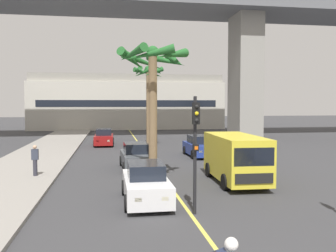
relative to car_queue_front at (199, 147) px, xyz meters
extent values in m
cube|color=gray|center=(-11.79, -6.88, -0.65)|extent=(4.80, 80.00, 0.15)
cube|color=#DBCC4C|center=(-3.79, 1.12, -0.72)|extent=(0.14, 56.00, 0.01)
cube|color=gray|center=(9.04, 14.42, 6.38)|extent=(2.80, 4.40, 14.19)
cube|color=beige|center=(-3.79, 32.26, 2.90)|extent=(29.68, 8.00, 7.25)
cube|color=#9C998D|center=(-3.79, 32.26, 7.13)|extent=(29.09, 7.20, 1.20)
cube|color=black|center=(-3.79, 28.24, 3.27)|extent=(26.71, 0.04, 1.00)
sphere|color=white|center=(-4.41, -20.24, 0.64)|extent=(0.26, 0.26, 0.26)
cube|color=navy|center=(0.00, -0.03, -0.14)|extent=(1.79, 4.14, 0.80)
cube|color=black|center=(0.00, 0.12, 0.54)|extent=(1.44, 2.08, 0.60)
cube|color=#F2EDCC|center=(0.51, -2.03, -0.09)|extent=(0.24, 0.09, 0.14)
cube|color=#F2EDCC|center=(-0.42, -2.05, -0.09)|extent=(0.24, 0.09, 0.14)
cylinder|color=black|center=(0.84, -1.29, -0.40)|extent=(0.23, 0.64, 0.64)
cylinder|color=black|center=(-0.78, -1.32, -0.40)|extent=(0.23, 0.64, 0.64)
cylinder|color=black|center=(0.78, 1.26, -0.40)|extent=(0.23, 0.64, 0.64)
cylinder|color=black|center=(-0.83, 1.22, -0.40)|extent=(0.23, 0.64, 0.64)
cube|color=maroon|center=(-7.18, 8.42, -0.14)|extent=(1.77, 4.13, 0.80)
cube|color=black|center=(-7.18, 8.57, 0.54)|extent=(1.43, 2.07, 0.60)
cube|color=#F2EDCC|center=(-6.75, 6.40, -0.09)|extent=(0.24, 0.08, 0.14)
cube|color=#F2EDCC|center=(-7.68, 6.42, -0.09)|extent=(0.24, 0.08, 0.14)
cylinder|color=black|center=(-6.40, 7.14, -0.40)|extent=(0.23, 0.64, 0.64)
cylinder|color=black|center=(-8.01, 7.17, -0.40)|extent=(0.23, 0.64, 0.64)
cylinder|color=black|center=(-6.35, 9.68, -0.40)|extent=(0.23, 0.64, 0.64)
cylinder|color=black|center=(-7.97, 9.71, -0.40)|extent=(0.23, 0.64, 0.64)
cube|color=#4C5156|center=(-5.04, -4.55, -0.14)|extent=(1.86, 4.16, 0.80)
cube|color=black|center=(-5.04, -4.40, 0.54)|extent=(1.47, 2.10, 0.60)
cube|color=#F2EDCC|center=(-4.49, -6.54, -0.09)|extent=(0.24, 0.09, 0.14)
cube|color=#F2EDCC|center=(-5.42, -6.58, -0.09)|extent=(0.24, 0.09, 0.14)
cylinder|color=black|center=(-4.18, -5.79, -0.40)|extent=(0.24, 0.65, 0.64)
cylinder|color=black|center=(-5.79, -5.86, -0.40)|extent=(0.24, 0.65, 0.64)
cylinder|color=black|center=(-4.28, -3.25, -0.40)|extent=(0.24, 0.65, 0.64)
cylinder|color=black|center=(-5.89, -3.32, -0.40)|extent=(0.24, 0.65, 0.64)
cube|color=white|center=(-5.19, -12.09, -0.14)|extent=(1.71, 4.10, 0.80)
cube|color=black|center=(-5.20, -11.94, 0.54)|extent=(1.40, 2.05, 0.60)
cube|color=#F2EDCC|center=(-4.72, -14.09, -0.09)|extent=(0.24, 0.08, 0.14)
cube|color=#F2EDCC|center=(-5.66, -14.10, -0.09)|extent=(0.24, 0.08, 0.14)
cylinder|color=black|center=(-4.38, -13.35, -0.40)|extent=(0.22, 0.64, 0.64)
cylinder|color=black|center=(-6.00, -13.36, -0.40)|extent=(0.22, 0.64, 0.64)
cylinder|color=black|center=(-4.39, -10.81, -0.40)|extent=(0.22, 0.64, 0.64)
cylinder|color=black|center=(-6.01, -10.82, -0.40)|extent=(0.22, 0.64, 0.64)
cube|color=yellow|center=(-0.44, -9.19, 0.59)|extent=(2.14, 5.25, 2.10)
cube|color=black|center=(-0.51, -11.75, 0.94)|extent=(1.80, 0.13, 0.80)
cube|color=black|center=(-0.51, -11.81, 0.01)|extent=(1.70, 0.11, 0.44)
cylinder|color=black|center=(0.47, -10.78, -0.34)|extent=(0.28, 0.77, 0.76)
cylinder|color=black|center=(-1.43, -10.72, -0.34)|extent=(0.28, 0.77, 0.76)
cylinder|color=black|center=(0.56, -7.66, -0.34)|extent=(0.28, 0.77, 0.76)
cylinder|color=black|center=(-1.34, -7.61, -0.34)|extent=(0.28, 0.77, 0.76)
cylinder|color=black|center=(-3.63, -13.99, 1.38)|extent=(0.12, 0.12, 4.20)
cube|color=black|center=(-3.63, -14.13, 2.88)|extent=(0.24, 0.20, 0.76)
sphere|color=black|center=(-3.63, -14.23, 3.12)|extent=(0.14, 0.14, 0.14)
sphere|color=yellow|center=(-3.63, -14.23, 2.88)|extent=(0.14, 0.14, 0.14)
sphere|color=black|center=(-3.63, -14.23, 2.64)|extent=(0.14, 0.14, 0.14)
cube|color=black|center=(-3.63, -14.11, 1.68)|extent=(0.20, 0.16, 0.24)
cube|color=orange|center=(-3.63, -14.19, 1.68)|extent=(0.12, 0.03, 0.12)
cylinder|color=brown|center=(-4.51, -8.71, 2.43)|extent=(0.42, 0.42, 6.29)
sphere|color=#236028|center=(-4.51, -8.71, 5.72)|extent=(0.60, 0.60, 0.60)
cone|color=#236028|center=(-3.38, -8.56, 5.36)|extent=(0.74, 2.36, 1.11)
cone|color=#236028|center=(-3.73, -7.87, 5.41)|extent=(2.00, 1.91, 1.03)
cone|color=#236028|center=(-4.89, -7.63, 5.37)|extent=(2.34, 1.18, 1.09)
cone|color=#236028|center=(-5.47, -8.08, 5.39)|extent=(1.64, 2.19, 1.07)
cone|color=#236028|center=(-5.55, -9.20, 5.54)|extent=(1.40, 2.30, 0.80)
cone|color=#236028|center=(-4.77, -9.83, 5.48)|extent=(2.37, 0.94, 0.92)
cone|color=#236028|center=(-3.70, -9.52, 5.50)|extent=(1.96, 1.96, 0.87)
cylinder|color=brown|center=(-3.18, 6.24, 2.72)|extent=(0.37, 0.37, 6.89)
sphere|color=#236028|center=(-3.18, 6.24, 6.32)|extent=(0.60, 0.60, 0.60)
cone|color=#236028|center=(-2.24, 6.34, 6.09)|extent=(0.64, 1.97, 0.88)
cone|color=#236028|center=(-2.63, 7.01, 5.97)|extent=(1.82, 1.47, 1.06)
cone|color=#236028|center=(-3.57, 7.10, 6.12)|extent=(1.94, 1.20, 0.82)
cone|color=#236028|center=(-4.11, 6.11, 6.07)|extent=(0.72, 1.98, 0.89)
cone|color=#236028|center=(-3.64, 5.42, 5.96)|extent=(1.88, 1.33, 1.08)
cone|color=#236028|center=(-2.80, 5.38, 5.97)|extent=(1.93, 1.17, 1.06)
cylinder|color=#2D2D38|center=(-10.51, -6.62, -0.15)|extent=(0.22, 0.22, 0.85)
cube|color=#333847|center=(-10.51, -6.62, 0.56)|extent=(0.34, 0.22, 0.56)
sphere|color=tan|center=(-10.51, -6.62, 0.95)|extent=(0.20, 0.20, 0.20)
camera|label=1|loc=(-6.59, -26.53, 3.21)|focal=39.13mm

